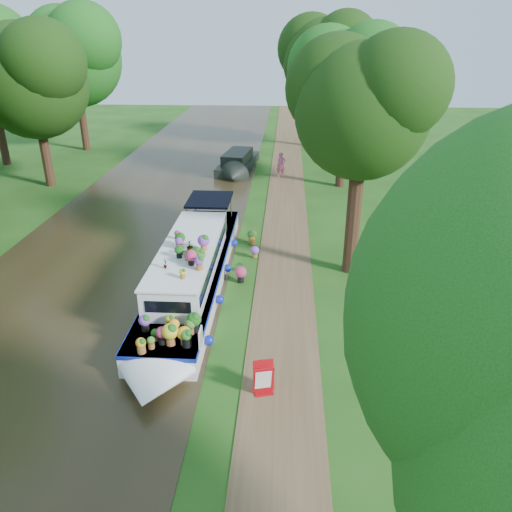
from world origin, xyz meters
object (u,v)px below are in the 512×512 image
at_px(second_boat, 238,163).
at_px(sandwich_board, 263,380).
at_px(pedestrian_pink, 281,165).
at_px(plant_boat, 190,271).

distance_m(second_boat, sandwich_board, 23.25).
bearing_deg(pedestrian_pink, plant_boat, -117.83).
height_order(plant_boat, second_boat, plant_boat).
bearing_deg(plant_boat, sandwich_board, -61.59).
height_order(plant_boat, pedestrian_pink, plant_boat).
bearing_deg(pedestrian_pink, sandwich_board, -107.17).
bearing_deg(second_boat, sandwich_board, -75.05).
relative_size(plant_boat, pedestrian_pink, 8.34).
relative_size(plant_boat, sandwich_board, 15.13).
xyz_separation_m(second_boat, pedestrian_pink, (3.02, -1.74, 0.32)).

